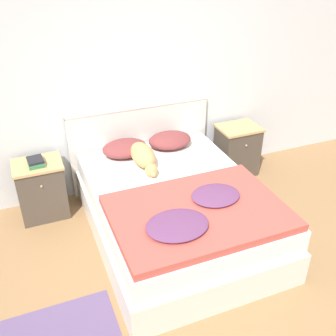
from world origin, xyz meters
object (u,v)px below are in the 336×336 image
object	(u,v)px
pillow_left	(125,148)
pillow_right	(170,140)
nightstand_right	(237,150)
nightstand_left	(42,189)
bed	(176,212)
dog	(144,156)
book_stack	(36,162)

from	to	relation	value
pillow_left	pillow_right	distance (m)	0.52
nightstand_right	pillow_left	size ratio (longest dim) A/B	1.30
nightstand_right	pillow_right	bearing A→B (deg)	-177.53
nightstand_left	pillow_right	distance (m)	1.47
pillow_left	bed	bearing A→B (deg)	-71.88
dog	book_stack	xyz separation A→B (m)	(-1.04, 0.31, -0.00)
nightstand_right	dog	world-z (taller)	dog
book_stack	pillow_right	bearing A→B (deg)	-1.16
dog	nightstand_left	bearing A→B (deg)	162.85
bed	pillow_right	size ratio (longest dim) A/B	4.25
nightstand_left	pillow_right	xyz separation A→B (m)	(1.44, -0.04, 0.33)
book_stack	pillow_left	bearing A→B (deg)	-1.83
nightstand_left	dog	size ratio (longest dim) A/B	0.99
bed	pillow_right	xyz separation A→B (m)	(0.26, 0.80, 0.37)
book_stack	nightstand_left	bearing A→B (deg)	60.54
nightstand_left	pillow_left	size ratio (longest dim) A/B	1.30
nightstand_left	book_stack	size ratio (longest dim) A/B	2.77
nightstand_right	book_stack	xyz separation A→B (m)	(-2.36, -0.01, 0.34)
bed	dog	xyz separation A→B (m)	(-0.14, 0.52, 0.38)
nightstand_right	pillow_right	distance (m)	0.97
bed	nightstand_left	world-z (taller)	nightstand_left
bed	dog	bearing A→B (deg)	105.43
bed	book_stack	bearing A→B (deg)	144.97
bed	pillow_right	world-z (taller)	pillow_right
nightstand_left	nightstand_right	bearing A→B (deg)	0.00
bed	nightstand_right	world-z (taller)	nightstand_right
nightstand_right	pillow_right	size ratio (longest dim) A/B	1.30
pillow_left	nightstand_left	bearing A→B (deg)	177.53
nightstand_right	pillow_left	world-z (taller)	pillow_left
pillow_right	book_stack	bearing A→B (deg)	178.84
nightstand_left	pillow_right	world-z (taller)	pillow_right
pillow_left	nightstand_right	bearing A→B (deg)	1.57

